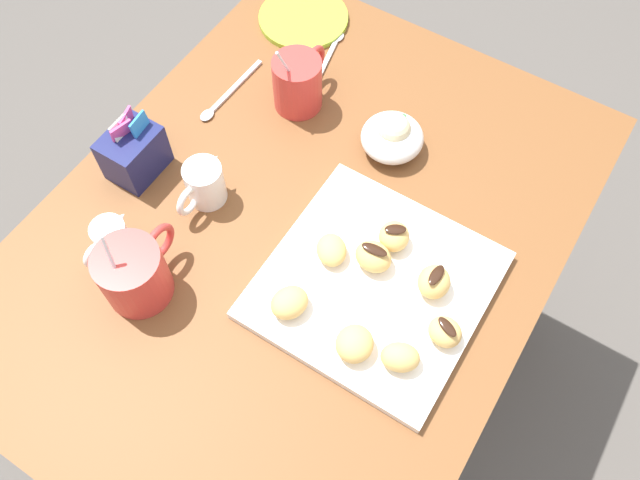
{
  "coord_description": "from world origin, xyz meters",
  "views": [
    {
      "loc": [
        -0.41,
        -0.29,
        1.56
      ],
      "look_at": [
        -0.01,
        -0.04,
        0.73
      ],
      "focal_mm": 36.56,
      "sensor_mm": 36.0,
      "label": 1
    }
  ],
  "objects_px": {
    "beignet_0": "(445,332)",
    "cream_pitcher_white": "(204,183)",
    "beignet_4": "(394,236)",
    "beignet_5": "(354,344)",
    "dining_table": "(301,269)",
    "chocolate_sauce_pitcher": "(110,237)",
    "beignet_2": "(400,357)",
    "ice_cream_bowl": "(392,136)",
    "beignet_7": "(289,303)",
    "pastry_plate_square": "(375,285)",
    "beignet_3": "(372,258)",
    "sugar_caddy": "(134,152)",
    "coffee_mug_red_left": "(134,272)",
    "beignet_1": "(434,282)",
    "coffee_mug_red_right": "(298,81)",
    "saucer_lime_left": "(303,18)",
    "beignet_6": "(331,250)"
  },
  "relations": [
    {
      "from": "beignet_0",
      "to": "cream_pitcher_white",
      "type": "bearing_deg",
      "value": 87.56
    },
    {
      "from": "beignet_4",
      "to": "beignet_5",
      "type": "relative_size",
      "value": 0.89
    },
    {
      "from": "dining_table",
      "to": "chocolate_sauce_pitcher",
      "type": "height_order",
      "value": "chocolate_sauce_pitcher"
    },
    {
      "from": "beignet_2",
      "to": "cream_pitcher_white",
      "type": "bearing_deg",
      "value": 78.03
    },
    {
      "from": "ice_cream_bowl",
      "to": "beignet_7",
      "type": "height_order",
      "value": "ice_cream_bowl"
    },
    {
      "from": "beignet_5",
      "to": "beignet_2",
      "type": "bearing_deg",
      "value": -75.02
    },
    {
      "from": "pastry_plate_square",
      "to": "dining_table",
      "type": "bearing_deg",
      "value": 80.29
    },
    {
      "from": "beignet_3",
      "to": "beignet_5",
      "type": "distance_m",
      "value": 0.13
    },
    {
      "from": "sugar_caddy",
      "to": "ice_cream_bowl",
      "type": "xyz_separation_m",
      "value": [
        0.25,
        -0.32,
        -0.01
      ]
    },
    {
      "from": "cream_pitcher_white",
      "to": "coffee_mug_red_left",
      "type": "bearing_deg",
      "value": -175.1
    },
    {
      "from": "dining_table",
      "to": "beignet_1",
      "type": "distance_m",
      "value": 0.28
    },
    {
      "from": "pastry_plate_square",
      "to": "sugar_caddy",
      "type": "distance_m",
      "value": 0.43
    },
    {
      "from": "dining_table",
      "to": "beignet_4",
      "type": "xyz_separation_m",
      "value": [
        0.05,
        -0.14,
        0.17
      ]
    },
    {
      "from": "ice_cream_bowl",
      "to": "beignet_5",
      "type": "xyz_separation_m",
      "value": [
        -0.33,
        -0.13,
        0.0
      ]
    },
    {
      "from": "coffee_mug_red_right",
      "to": "beignet_4",
      "type": "distance_m",
      "value": 0.32
    },
    {
      "from": "dining_table",
      "to": "sugar_caddy",
      "type": "xyz_separation_m",
      "value": [
        -0.04,
        0.28,
        0.18
      ]
    },
    {
      "from": "sugar_caddy",
      "to": "saucer_lime_left",
      "type": "height_order",
      "value": "sugar_caddy"
    },
    {
      "from": "pastry_plate_square",
      "to": "ice_cream_bowl",
      "type": "bearing_deg",
      "value": 23.82
    },
    {
      "from": "sugar_caddy",
      "to": "beignet_0",
      "type": "height_order",
      "value": "sugar_caddy"
    },
    {
      "from": "pastry_plate_square",
      "to": "beignet_1",
      "type": "xyz_separation_m",
      "value": [
        0.04,
        -0.07,
        0.03
      ]
    },
    {
      "from": "beignet_7",
      "to": "beignet_2",
      "type": "bearing_deg",
      "value": -85.8
    },
    {
      "from": "cream_pitcher_white",
      "to": "beignet_2",
      "type": "bearing_deg",
      "value": -101.97
    },
    {
      "from": "beignet_0",
      "to": "beignet_3",
      "type": "distance_m",
      "value": 0.15
    },
    {
      "from": "dining_table",
      "to": "sugar_caddy",
      "type": "bearing_deg",
      "value": 98.56
    },
    {
      "from": "dining_table",
      "to": "beignet_4",
      "type": "height_order",
      "value": "beignet_4"
    },
    {
      "from": "ice_cream_bowl",
      "to": "beignet_1",
      "type": "height_order",
      "value": "ice_cream_bowl"
    },
    {
      "from": "pastry_plate_square",
      "to": "coffee_mug_red_right",
      "type": "distance_m",
      "value": 0.37
    },
    {
      "from": "coffee_mug_red_right",
      "to": "beignet_6",
      "type": "distance_m",
      "value": 0.31
    },
    {
      "from": "dining_table",
      "to": "beignet_1",
      "type": "relative_size",
      "value": 18.96
    },
    {
      "from": "coffee_mug_red_right",
      "to": "beignet_7",
      "type": "xyz_separation_m",
      "value": [
        -0.33,
        -0.2,
        -0.02
      ]
    },
    {
      "from": "beignet_1",
      "to": "beignet_5",
      "type": "bearing_deg",
      "value": 160.71
    },
    {
      "from": "beignet_2",
      "to": "beignet_6",
      "type": "distance_m",
      "value": 0.19
    },
    {
      "from": "ice_cream_bowl",
      "to": "beignet_1",
      "type": "relative_size",
      "value": 1.99
    },
    {
      "from": "beignet_4",
      "to": "coffee_mug_red_right",
      "type": "bearing_deg",
      "value": 58.92
    },
    {
      "from": "beignet_4",
      "to": "dining_table",
      "type": "bearing_deg",
      "value": 108.54
    },
    {
      "from": "coffee_mug_red_left",
      "to": "beignet_2",
      "type": "distance_m",
      "value": 0.38
    },
    {
      "from": "beignet_0",
      "to": "beignet_7",
      "type": "distance_m",
      "value": 0.22
    },
    {
      "from": "coffee_mug_red_right",
      "to": "beignet_0",
      "type": "bearing_deg",
      "value": -122.55
    },
    {
      "from": "pastry_plate_square",
      "to": "ice_cream_bowl",
      "type": "distance_m",
      "value": 0.26
    },
    {
      "from": "dining_table",
      "to": "beignet_6",
      "type": "bearing_deg",
      "value": -106.21
    },
    {
      "from": "pastry_plate_square",
      "to": "cream_pitcher_white",
      "type": "distance_m",
      "value": 0.3
    },
    {
      "from": "coffee_mug_red_left",
      "to": "saucer_lime_left",
      "type": "bearing_deg",
      "value": 9.81
    },
    {
      "from": "chocolate_sauce_pitcher",
      "to": "beignet_7",
      "type": "xyz_separation_m",
      "value": [
        0.05,
        -0.28,
        0.0
      ]
    },
    {
      "from": "beignet_6",
      "to": "dining_table",
      "type": "bearing_deg",
      "value": 73.79
    },
    {
      "from": "chocolate_sauce_pitcher",
      "to": "beignet_0",
      "type": "height_order",
      "value": "chocolate_sauce_pitcher"
    },
    {
      "from": "pastry_plate_square",
      "to": "ice_cream_bowl",
      "type": "xyz_separation_m",
      "value": [
        0.23,
        0.1,
        0.02
      ]
    },
    {
      "from": "beignet_0",
      "to": "beignet_6",
      "type": "bearing_deg",
      "value": 82.34
    },
    {
      "from": "saucer_lime_left",
      "to": "beignet_5",
      "type": "bearing_deg",
      "value": -141.1
    },
    {
      "from": "beignet_1",
      "to": "beignet_2",
      "type": "bearing_deg",
      "value": -174.06
    },
    {
      "from": "cream_pitcher_white",
      "to": "beignet_7",
      "type": "bearing_deg",
      "value": -113.35
    }
  ]
}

